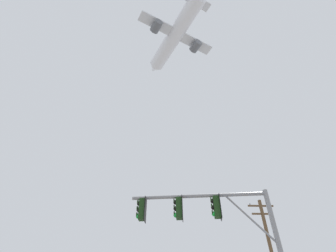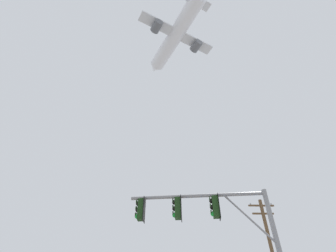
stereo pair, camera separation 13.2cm
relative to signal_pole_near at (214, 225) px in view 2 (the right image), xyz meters
name	(u,v)px [view 2 (the right image)]	position (x,y,z in m)	size (l,w,h in m)	color
signal_pole_near	(214,225)	(0.00, 0.00, 0.00)	(5.87, 0.91, 6.29)	gray
airplane	(176,35)	(0.03, 17.69, 43.91)	(15.25, 19.75, 5.72)	white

